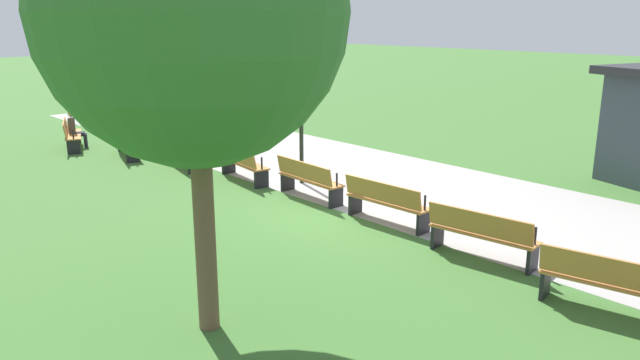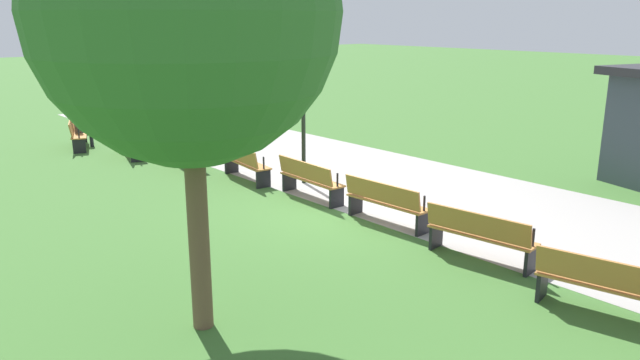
{
  "view_description": "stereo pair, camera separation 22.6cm",
  "coord_description": "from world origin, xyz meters",
  "views": [
    {
      "loc": [
        8.74,
        -8.71,
        3.96
      ],
      "look_at": [
        -0.0,
        -0.79,
        0.8
      ],
      "focal_mm": 34.09,
      "sensor_mm": 36.0,
      "label": 1
    },
    {
      "loc": [
        8.89,
        -8.54,
        3.96
      ],
      "look_at": [
        -0.0,
        -0.79,
        0.8
      ],
      "focal_mm": 34.09,
      "sensor_mm": 36.0,
      "label": 2
    }
  ],
  "objects": [
    {
      "name": "lamp_post",
      "position": [
        -2.31,
        0.69,
        3.01
      ],
      "size": [
        0.32,
        0.32,
        4.39
      ],
      "color": "black",
      "rests_on": "ground"
    },
    {
      "name": "bench_7",
      "position": [
        5.76,
        -0.67,
        0.48
      ],
      "size": [
        1.91,
        0.84,
        0.89
      ],
      "rotation": [
        0.0,
        0.0,
        0.21
      ],
      "color": "#B27538",
      "rests_on": "ground"
    },
    {
      "name": "person_seated",
      "position": [
        -10.25,
        -1.82,
        0.64
      ],
      "size": [
        0.47,
        0.59,
        1.2
      ],
      "rotation": [
        0.0,
        0.0,
        -0.37
      ],
      "color": "#4C4238",
      "rests_on": "ground"
    },
    {
      "name": "bench_4",
      "position": [
        -1.16,
        -0.09,
        0.48
      ],
      "size": [
        1.87,
        0.55,
        0.89
      ],
      "rotation": [
        0.0,
        0.0,
        -0.04
      ],
      "color": "#B27538",
      "rests_on": "ground"
    },
    {
      "name": "path_paving",
      "position": [
        -0.0,
        2.39,
        0.0
      ],
      "size": [
        35.15,
        5.16,
        0.01
      ],
      "primitive_type": "cube",
      "color": "#A39E99",
      "rests_on": "ground"
    },
    {
      "name": "tree_0",
      "position": [
        2.37,
        -4.91,
        4.02
      ],
      "size": [
        3.64,
        3.64,
        5.85
      ],
      "color": "brown",
      "rests_on": "ground"
    },
    {
      "name": "bench_0",
      "position": [
        -10.2,
        -1.99,
        0.48
      ],
      "size": [
        1.9,
        1.12,
        0.89
      ],
      "rotation": [
        0.0,
        0.0,
        -0.37
      ],
      "color": "#B27538",
      "rests_on": "ground"
    },
    {
      "name": "bench_3",
      "position": [
        -3.47,
        -0.29,
        0.48
      ],
      "size": [
        1.9,
        0.7,
        0.89
      ],
      "rotation": [
        0.0,
        0.0,
        -0.12
      ],
      "color": "#B27538",
      "rests_on": "ground"
    },
    {
      "name": "bench_6",
      "position": [
        3.47,
        -0.29,
        0.48
      ],
      "size": [
        1.9,
        0.7,
        0.89
      ],
      "rotation": [
        0.0,
        0.0,
        0.12
      ],
      "color": "#B27538",
      "rests_on": "ground"
    },
    {
      "name": "bench_5",
      "position": [
        1.16,
        -0.09,
        0.48
      ],
      "size": [
        1.87,
        0.55,
        0.89
      ],
      "rotation": [
        0.0,
        0.0,
        0.04
      ],
      "color": "#B27538",
      "rests_on": "ground"
    },
    {
      "name": "bench_1",
      "position": [
        -8.01,
        -1.24,
        0.48
      ],
      "size": [
        1.91,
        0.98,
        0.89
      ],
      "rotation": [
        0.0,
        0.0,
        -0.29
      ],
      "color": "#B27538",
      "rests_on": "ground"
    },
    {
      "name": "bench_2",
      "position": [
        -5.76,
        -0.67,
        0.48
      ],
      "size": [
        1.91,
        0.84,
        0.89
      ],
      "rotation": [
        0.0,
        0.0,
        -0.21
      ],
      "color": "#B27538",
      "rests_on": "ground"
    },
    {
      "name": "ground_plane",
      "position": [
        0.0,
        0.0,
        0.0
      ],
      "size": [
        120.0,
        120.0,
        0.0
      ],
      "primitive_type": "plane",
      "color": "#3D6B2D"
    }
  ]
}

